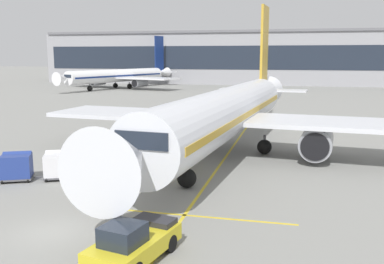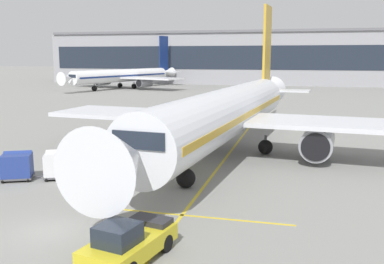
% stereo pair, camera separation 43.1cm
% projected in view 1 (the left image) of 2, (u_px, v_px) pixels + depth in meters
% --- Properties ---
extents(ground_plane, '(600.00, 600.00, 0.00)m').
position_uv_depth(ground_plane, '(52.00, 232.00, 20.68)').
color(ground_plane, gray).
extents(parked_airplane, '(32.71, 42.86, 14.14)m').
position_uv_depth(parked_airplane, '(228.00, 112.00, 36.74)').
color(parked_airplane, silver).
rests_on(parked_airplane, ground).
extents(belt_loader, '(5.41, 3.57, 2.69)m').
position_uv_depth(belt_loader, '(155.00, 159.00, 31.75)').
color(belt_loader, gold).
rests_on(belt_loader, ground).
extents(baggage_cart_lead, '(2.80, 2.29, 1.91)m').
position_uv_depth(baggage_cart_lead, '(109.00, 163.00, 29.91)').
color(baggage_cart_lead, '#515156').
rests_on(baggage_cart_lead, ground).
extents(baggage_cart_second, '(2.80, 2.29, 1.91)m').
position_uv_depth(baggage_cart_second, '(59.00, 165.00, 29.50)').
color(baggage_cart_second, '#515156').
rests_on(baggage_cart_second, ground).
extents(baggage_cart_third, '(2.80, 2.29, 1.91)m').
position_uv_depth(baggage_cart_third, '(16.00, 166.00, 29.09)').
color(baggage_cart_third, '#515156').
rests_on(baggage_cart_third, ground).
extents(pushback_tug, '(3.00, 4.75, 1.83)m').
position_uv_depth(pushback_tug, '(133.00, 242.00, 17.58)').
color(pushback_tug, gold).
rests_on(pushback_tug, ground).
extents(ground_crew_by_loader, '(0.41, 0.49, 1.74)m').
position_uv_depth(ground_crew_by_loader, '(129.00, 167.00, 28.92)').
color(ground_crew_by_loader, '#333847').
rests_on(ground_crew_by_loader, ground).
extents(ground_crew_by_carts, '(0.54, 0.36, 1.74)m').
position_uv_depth(ground_crew_by_carts, '(118.00, 159.00, 31.02)').
color(ground_crew_by_carts, '#333847').
rests_on(ground_crew_by_carts, ground).
extents(ground_crew_marshaller, '(0.35, 0.55, 1.74)m').
position_uv_depth(ground_crew_marshaller, '(132.00, 159.00, 30.95)').
color(ground_crew_marshaller, '#333847').
rests_on(ground_crew_marshaller, ground).
extents(ground_crew_wingwalker, '(0.30, 0.56, 1.74)m').
position_uv_depth(ground_crew_wingwalker, '(144.00, 156.00, 32.09)').
color(ground_crew_wingwalker, '#514C42').
rests_on(ground_crew_wingwalker, ground).
extents(safety_cone_engine_keepout, '(0.64, 0.64, 0.72)m').
position_uv_depth(safety_cone_engine_keepout, '(156.00, 159.00, 34.01)').
color(safety_cone_engine_keepout, black).
rests_on(safety_cone_engine_keepout, ground).
extents(apron_guidance_line_lead_in, '(0.20, 110.00, 0.01)m').
position_uv_depth(apron_guidance_line_lead_in, '(227.00, 155.00, 36.63)').
color(apron_guidance_line_lead_in, yellow).
rests_on(apron_guidance_line_lead_in, ground).
extents(apron_guidance_line_stop_bar, '(12.00, 0.20, 0.01)m').
position_uv_depth(apron_guidance_line_stop_bar, '(182.00, 215.00, 22.89)').
color(apron_guidance_line_stop_bar, yellow).
rests_on(apron_guidance_line_stop_bar, ground).
extents(terminal_building, '(149.13, 18.95, 15.70)m').
position_uv_depth(terminal_building, '(287.00, 58.00, 129.85)').
color(terminal_building, '#939399').
rests_on(terminal_building, ground).
extents(distant_airplane, '(33.32, 40.44, 14.01)m').
position_uv_depth(distant_airplane, '(120.00, 76.00, 111.81)').
color(distant_airplane, white).
rests_on(distant_airplane, ground).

